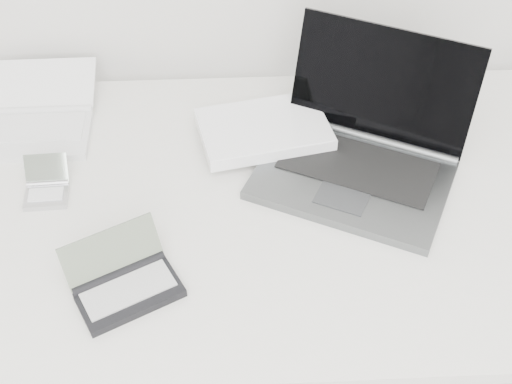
{
  "coord_description": "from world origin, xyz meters",
  "views": [
    {
      "loc": [
        -0.07,
        0.59,
        1.71
      ],
      "look_at": [
        -0.03,
        1.51,
        0.79
      ],
      "focal_mm": 50.0,
      "sensor_mm": 36.0,
      "label": 1
    }
  ],
  "objects_px": {
    "netbook_open_white": "(39,120)",
    "palmtop_charcoal": "(125,283)",
    "laptop_large": "(330,145)",
    "desk": "(270,215)"
  },
  "relations": [
    {
      "from": "netbook_open_white",
      "to": "palmtop_charcoal",
      "type": "relative_size",
      "value": 1.36
    },
    {
      "from": "desk",
      "to": "palmtop_charcoal",
      "type": "xyz_separation_m",
      "value": [
        -0.26,
        -0.21,
        0.06
      ]
    },
    {
      "from": "laptop_large",
      "to": "palmtop_charcoal",
      "type": "distance_m",
      "value": 0.5
    },
    {
      "from": "laptop_large",
      "to": "netbook_open_white",
      "type": "distance_m",
      "value": 0.62
    },
    {
      "from": "laptop_large",
      "to": "palmtop_charcoal",
      "type": "xyz_separation_m",
      "value": [
        -0.39,
        -0.32,
        -0.02
      ]
    },
    {
      "from": "desk",
      "to": "netbook_open_white",
      "type": "xyz_separation_m",
      "value": [
        -0.48,
        0.24,
        0.06
      ]
    },
    {
      "from": "desk",
      "to": "laptop_large",
      "type": "xyz_separation_m",
      "value": [
        0.13,
        0.11,
        0.09
      ]
    },
    {
      "from": "palmtop_charcoal",
      "to": "laptop_large",
      "type": "bearing_deg",
      "value": 11.86
    },
    {
      "from": "netbook_open_white",
      "to": "palmtop_charcoal",
      "type": "distance_m",
      "value": 0.5
    },
    {
      "from": "desk",
      "to": "netbook_open_white",
      "type": "bearing_deg",
      "value": 153.09
    }
  ]
}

